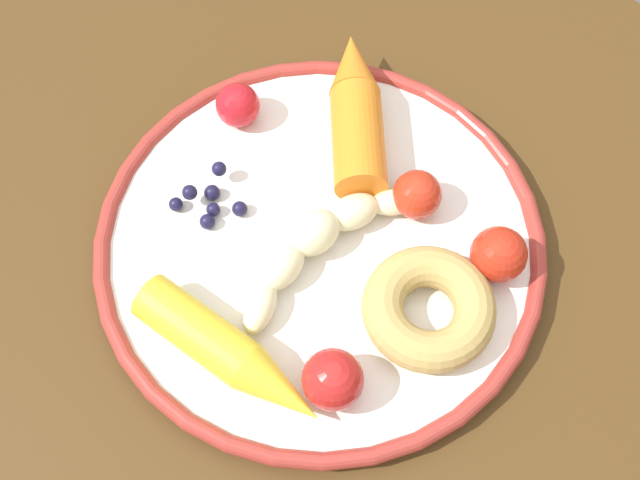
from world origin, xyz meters
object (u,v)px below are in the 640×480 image
at_px(carrot_yellow, 230,355).
at_px(blueberry_pile, 209,200).
at_px(donut, 429,308).
at_px(tomato_far, 333,380).
at_px(dining_table, 282,292).
at_px(banana, 320,240).
at_px(plate, 320,242).
at_px(carrot_orange, 356,108).
at_px(tomato_mid, 238,105).
at_px(tomato_extra, 499,254).
at_px(tomato_near, 417,194).

relative_size(carrot_yellow, blueberry_pile, 3.07).
xyz_separation_m(donut, tomato_far, (0.01, 0.08, 0.01)).
xyz_separation_m(dining_table, banana, (-0.04, -0.01, 0.13)).
relative_size(banana, donut, 1.88).
height_order(plate, blueberry_pile, blueberry_pile).
distance_m(plate, blueberry_pile, 0.09).
relative_size(plate, donut, 3.60).
xyz_separation_m(carrot_orange, tomato_far, (-0.13, 0.16, 0.00)).
xyz_separation_m(tomato_mid, tomato_extra, (-0.22, -0.04, 0.00)).
height_order(carrot_yellow, tomato_mid, same).
relative_size(dining_table, tomato_far, 26.49).
bearing_deg(blueberry_pile, tomato_near, -136.33).
relative_size(banana, blueberry_pile, 3.59).
xyz_separation_m(carrot_yellow, blueberry_pile, (0.10, -0.07, -0.01)).
height_order(dining_table, tomato_near, tomato_near).
bearing_deg(tomato_near, tomato_far, 110.06).
distance_m(banana, tomato_mid, 0.13).
xyz_separation_m(plate, banana, (-0.00, 0.00, 0.02)).
bearing_deg(donut, dining_table, 10.79).
bearing_deg(blueberry_pile, tomato_far, 166.93).
bearing_deg(donut, banana, 8.73).
distance_m(tomato_near, tomato_extra, 0.07).
distance_m(donut, tomato_near, 0.09).
bearing_deg(carrot_yellow, plate, -78.16).
bearing_deg(plate, donut, -174.63).
distance_m(banana, donut, 0.09).
xyz_separation_m(blueberry_pile, tomato_far, (-0.16, 0.04, 0.01)).
distance_m(dining_table, tomato_extra, 0.21).
height_order(tomato_near, tomato_mid, tomato_near).
distance_m(carrot_orange, tomato_far, 0.21).
relative_size(carrot_orange, tomato_extra, 3.26).
bearing_deg(tomato_near, plate, 65.77).
bearing_deg(banana, carrot_yellow, 99.71).
relative_size(banana, tomato_far, 4.22).
bearing_deg(tomato_extra, tomato_far, 81.89).
xyz_separation_m(carrot_orange, tomato_mid, (0.07, 0.06, -0.00)).
relative_size(dining_table, blueberry_pile, 22.55).
height_order(plate, banana, banana).
relative_size(carrot_yellow, tomato_far, 3.60).
xyz_separation_m(carrot_orange, carrot_yellow, (-0.07, 0.20, -0.00)).
xyz_separation_m(carrot_yellow, tomato_far, (-0.06, -0.03, 0.00)).
height_order(donut, tomato_near, tomato_near).
relative_size(plate, carrot_yellow, 2.24).
relative_size(donut, tomato_near, 2.52).
bearing_deg(dining_table, plate, -154.29).
height_order(dining_table, blueberry_pile, blueberry_pile).
distance_m(donut, blueberry_pile, 0.17).
bearing_deg(tomato_near, dining_table, 53.44).
bearing_deg(plate, tomato_extra, -145.65).
bearing_deg(dining_table, tomato_far, 152.78).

